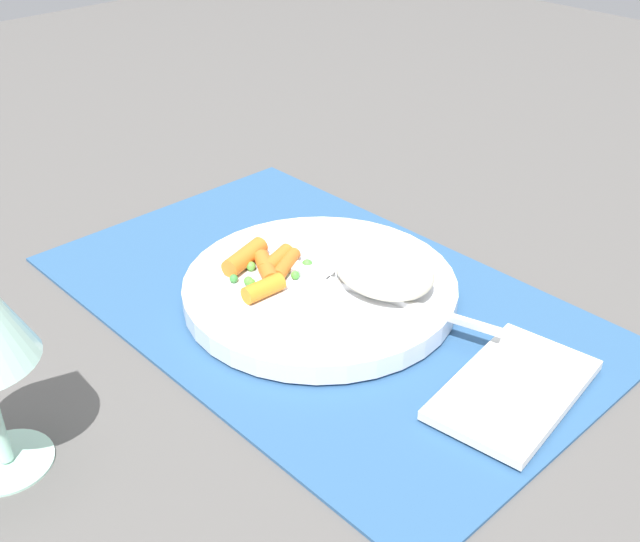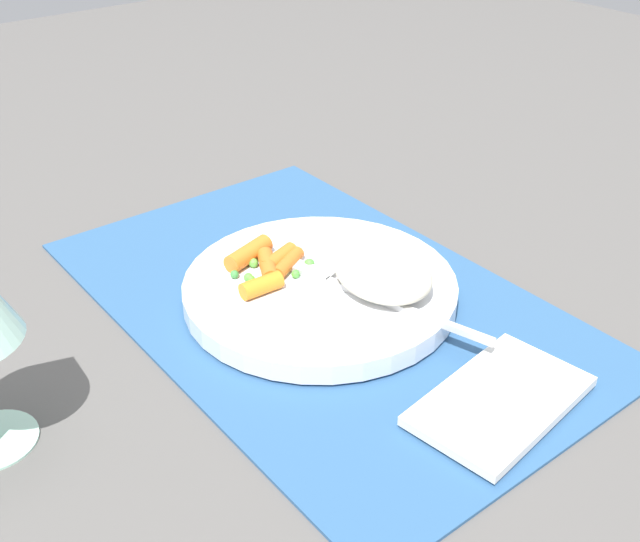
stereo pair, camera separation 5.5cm
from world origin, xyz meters
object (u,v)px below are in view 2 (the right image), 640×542
(carrot_portion, at_px, (266,264))
(fork, at_px, (362,293))
(plate, at_px, (320,289))
(rice_mound, at_px, (383,273))
(napkin, at_px, (500,400))

(carrot_portion, relative_size, fork, 0.42)
(plate, height_order, carrot_portion, carrot_portion)
(rice_mound, height_order, carrot_portion, rice_mound)
(carrot_portion, xyz_separation_m, fork, (-0.09, -0.04, -0.00))
(fork, distance_m, napkin, 0.16)
(rice_mound, bearing_deg, carrot_portion, 35.20)
(carrot_portion, distance_m, fork, 0.10)
(carrot_portion, relative_size, napkin, 0.59)
(napkin, bearing_deg, carrot_portion, 10.61)
(plate, bearing_deg, carrot_portion, 33.79)
(fork, bearing_deg, napkin, -178.75)
(plate, distance_m, carrot_portion, 0.06)
(fork, xyz_separation_m, napkin, (-0.16, -0.00, -0.02))
(rice_mound, xyz_separation_m, carrot_portion, (0.09, 0.06, -0.01))
(rice_mound, distance_m, napkin, 0.16)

